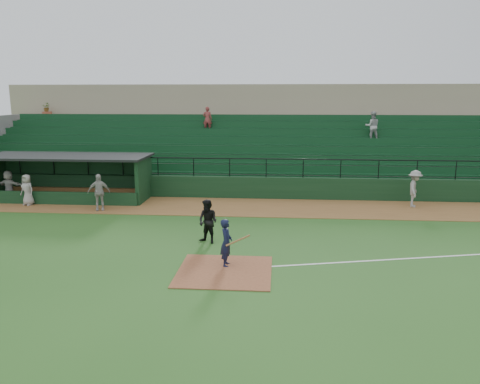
{
  "coord_description": "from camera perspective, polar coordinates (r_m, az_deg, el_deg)",
  "views": [
    {
      "loc": [
        1.68,
        -15.27,
        5.52
      ],
      "look_at": [
        0.0,
        5.0,
        1.4
      ],
      "focal_mm": 35.38,
      "sensor_mm": 36.0,
      "label": 1
    }
  ],
  "objects": [
    {
      "name": "stadium_structure",
      "position": [
        31.94,
        1.71,
        5.67
      ],
      "size": [
        38.0,
        13.08,
        6.4
      ],
      "color": "black",
      "rests_on": "ground"
    },
    {
      "name": "runner",
      "position": [
        25.36,
        20.32,
        0.38
      ],
      "size": [
        1.02,
        1.36,
        1.87
      ],
      "primitive_type": "imported",
      "rotation": [
        0.0,
        0.0,
        1.27
      ],
      "color": "gray",
      "rests_on": "warning_track"
    },
    {
      "name": "dugout_player_a",
      "position": [
        24.1,
        -16.66,
        -0.02
      ],
      "size": [
        1.14,
        0.77,
        1.8
      ],
      "primitive_type": "imported",
      "rotation": [
        0.0,
        0.0,
        0.34
      ],
      "color": "#ACA6A1",
      "rests_on": "warning_track"
    },
    {
      "name": "batter_at_plate",
      "position": [
        15.63,
        -1.65,
        -6.14
      ],
      "size": [
        1.0,
        0.66,
        1.6
      ],
      "color": "black",
      "rests_on": "ground"
    },
    {
      "name": "warning_track",
      "position": [
        23.97,
        0.59,
        -1.82
      ],
      "size": [
        40.0,
        4.0,
        0.03
      ],
      "primitive_type": "cube",
      "color": "brown",
      "rests_on": "ground"
    },
    {
      "name": "ground",
      "position": [
        16.33,
        -1.47,
        -8.32
      ],
      "size": [
        90.0,
        90.0,
        0.0
      ],
      "primitive_type": "plane",
      "color": "#24521A",
      "rests_on": "ground"
    },
    {
      "name": "dugout",
      "position": [
        27.66,
        -19.75,
        2.07
      ],
      "size": [
        8.9,
        3.2,
        2.42
      ],
      "color": "black",
      "rests_on": "ground"
    },
    {
      "name": "foul_line",
      "position": [
        18.49,
        24.67,
        -6.99
      ],
      "size": [
        17.49,
        4.44,
        0.01
      ],
      "primitive_type": "cube",
      "rotation": [
        0.0,
        0.0,
        0.24
      ],
      "color": "white",
      "rests_on": "ground"
    },
    {
      "name": "dugout_player_b",
      "position": [
        26.55,
        -24.28,
        0.25
      ],
      "size": [
        0.9,
        0.73,
        1.6
      ],
      "primitive_type": "imported",
      "rotation": [
        0.0,
        0.0,
        -0.32
      ],
      "color": "#A19C97",
      "rests_on": "warning_track"
    },
    {
      "name": "home_plate_dirt",
      "position": [
        15.39,
        -1.87,
        -9.52
      ],
      "size": [
        3.0,
        3.0,
        0.03
      ],
      "primitive_type": "cube",
      "color": "brown",
      "rests_on": "ground"
    },
    {
      "name": "dugout_player_c",
      "position": [
        28.03,
        -26.08,
        0.68
      ],
      "size": [
        1.59,
        0.83,
        1.64
      ],
      "primitive_type": "imported",
      "rotation": [
        0.0,
        0.0,
        2.9
      ],
      "color": "#AAA49F",
      "rests_on": "warning_track"
    },
    {
      "name": "umpire",
      "position": [
        18.08,
        -3.89,
        -3.57
      ],
      "size": [
        1.02,
        0.95,
        1.68
      ],
      "primitive_type": "imported",
      "rotation": [
        0.0,
        0.0,
        -0.5
      ],
      "color": "black",
      "rests_on": "ground"
    }
  ]
}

